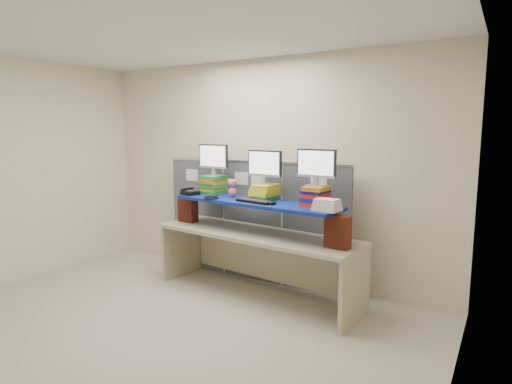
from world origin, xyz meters
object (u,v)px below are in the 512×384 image
Objects in this scene: monitor_center at (265,165)px; monitor_right at (316,165)px; desk_phone at (190,192)px; desk at (256,245)px; keyboard at (255,201)px; monitor_left at (214,158)px; blue_board at (256,202)px.

monitor_center is 1.00× the size of monitor_right.
monitor_center is 2.04× the size of desk_phone.
desk is 1.18m from monitor_right.
monitor_left is at bearing 169.25° from keyboard.
monitor_right is (0.66, -0.07, 0.03)m from monitor_center.
monitor_right reaches higher than desk.
blue_board is 0.11m from keyboard.
blue_board is at bearing -9.05° from monitor_left.
monitor_right is at bearing 0.00° from monitor_center.
blue_board reaches higher than desk.
monitor_center is at bearing -0.00° from monitor_left.
monitor_right is 2.04× the size of desk_phone.
monitor_left reaches higher than desk_phone.
desk_phone is at bearing -166.38° from monitor_center.
monitor_right reaches higher than monitor_center.
desk_phone is at bearing -171.80° from monitor_right.
desk is at bearing 95.75° from blue_board.
monitor_left is 0.52m from desk_phone.
monitor_center reaches higher than desk.
desk is 5.67× the size of monitor_left.
blue_board is 4.38× the size of keyboard.
keyboard is (0.04, -0.10, 0.03)m from blue_board.
desk_phone is at bearing -174.55° from keyboard.
desk is 1.26× the size of blue_board.
desk is 5.67× the size of monitor_center.
blue_board is 0.83m from monitor_right.
monitor_right is at bearing 0.00° from monitor_left.
desk_phone reaches higher than desk.
monitor_center is (0.77, -0.08, -0.05)m from monitor_left.
monitor_right is 1.69m from desk_phone.
desk_phone is at bearing -128.88° from monitor_left.
keyboard is (0.04, -0.10, 0.53)m from desk.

